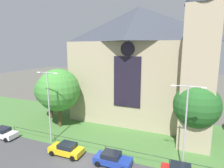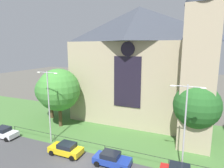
{
  "view_description": "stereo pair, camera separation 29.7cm",
  "coord_description": "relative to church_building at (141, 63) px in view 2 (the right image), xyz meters",
  "views": [
    {
      "loc": [
        11.46,
        -17.59,
        12.98
      ],
      "look_at": [
        0.91,
        8.0,
        7.8
      ],
      "focal_mm": 31.1,
      "sensor_mm": 36.0,
      "label": 1
    },
    {
      "loc": [
        11.73,
        -17.47,
        12.98
      ],
      "look_at": [
        0.91,
        8.0,
        7.8
      ],
      "focal_mm": 31.1,
      "sensor_mm": 36.0,
      "label": 2
    }
  ],
  "objects": [
    {
      "name": "streetlamp_far",
      "position": [
        8.24,
        -13.89,
        -4.36
      ],
      "size": [
        3.37,
        0.26,
        9.47
      ],
      "color": "#B2B2B7",
      "rests_on": "ground"
    },
    {
      "name": "tree_right_near",
      "position": [
        9.33,
        -8.03,
        -4.48
      ],
      "size": [
        5.82,
        5.82,
        8.73
      ],
      "color": "#4C3823",
      "rests_on": "ground"
    },
    {
      "name": "parked_car_white",
      "position": [
        -16.41,
        -15.44,
        -9.53
      ],
      "size": [
        4.24,
        2.09,
        1.51
      ],
      "rotation": [
        0.0,
        0.0,
        0.02
      ],
      "color": "silver",
      "rests_on": "ground"
    },
    {
      "name": "streetlamp_near",
      "position": [
        -9.03,
        -13.89,
        -4.09
      ],
      "size": [
        3.37,
        0.26,
        9.99
      ],
      "color": "#B2B2B7",
      "rests_on": "ground"
    },
    {
      "name": "church_building",
      "position": [
        0.0,
        0.0,
        0.0
      ],
      "size": [
        23.2,
        16.2,
        26.0
      ],
      "color": "tan",
      "rests_on": "ground"
    },
    {
      "name": "parked_car_blue",
      "position": [
        0.94,
        -15.62,
        -9.53
      ],
      "size": [
        4.21,
        2.05,
        1.51
      ],
      "rotation": [
        0.0,
        0.0,
        0.01
      ],
      "color": "#1E3899",
      "rests_on": "ground"
    },
    {
      "name": "tree_left_far",
      "position": [
        -15.37,
        -6.13,
        -5.03
      ],
      "size": [
        5.52,
        5.52,
        8.03
      ],
      "color": "#4C3823",
      "rests_on": "ground"
    },
    {
      "name": "iron_railing",
      "position": [
        -0.77,
        -13.79,
        -9.3
      ],
      "size": [
        30.72,
        0.07,
        1.13
      ],
      "color": "black",
      "rests_on": "ground"
    },
    {
      "name": "tree_left_near",
      "position": [
        -11.37,
        -8.74,
        -4.04
      ],
      "size": [
        6.92,
        6.92,
        9.71
      ],
      "color": "#4C3823",
      "rests_on": "ground"
    },
    {
      "name": "parked_car_yellow",
      "position": [
        -5.12,
        -15.77,
        -9.53
      ],
      "size": [
        4.21,
        2.04,
        1.51
      ],
      "rotation": [
        0.0,
        0.0,
        3.15
      ],
      "color": "gold",
      "rests_on": "ground"
    },
    {
      "name": "grass_verge",
      "position": [
        -3.06,
        -8.29,
        -10.27
      ],
      "size": [
        120.0,
        20.0,
        0.01
      ],
      "primitive_type": "cube",
      "color": "#477538",
      "rests_on": "ground"
    },
    {
      "name": "ground",
      "position": [
        -3.06,
        -6.29,
        -10.27
      ],
      "size": [
        160.0,
        160.0,
        0.0
      ],
      "primitive_type": "plane",
      "color": "#56544C"
    }
  ]
}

